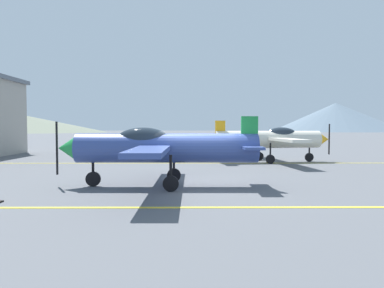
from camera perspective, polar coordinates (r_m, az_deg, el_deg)
name	(u,v)px	position (r m, az deg, el deg)	size (l,w,h in m)	color
ground_plane	(201,186)	(12.82, 1.44, -6.63)	(400.00, 400.00, 0.00)	#54565B
apron_line_near	(205,208)	(9.45, 2.10, -9.98)	(80.00, 0.16, 0.01)	yellow
apron_line_far	(197,163)	(20.75, 0.74, -3.04)	(80.00, 0.16, 0.01)	yellow
airplane_near	(159,147)	(12.62, -5.20, -0.48)	(7.06, 8.15, 2.45)	#33478C
airplane_mid	(272,139)	(21.93, 12.55, 0.81)	(7.15, 8.21, 2.45)	silver
hill_left	(22,124)	(157.17, -25.26, 2.93)	(65.93, 65.93, 6.87)	slate
hill_centerleft	(336,117)	(179.51, 21.71, 3.94)	(57.92, 57.92, 13.15)	slate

